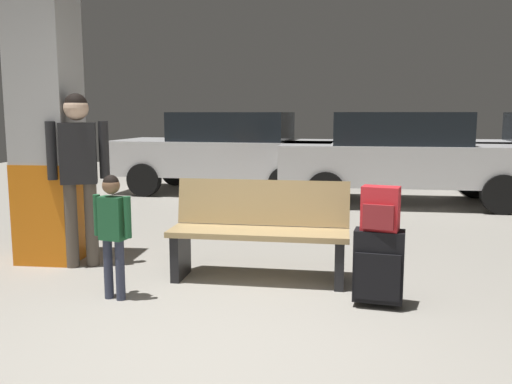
{
  "coord_description": "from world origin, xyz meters",
  "views": [
    {
      "loc": [
        0.69,
        -3.15,
        1.5
      ],
      "look_at": [
        0.14,
        1.3,
        0.85
      ],
      "focal_mm": 38.49,
      "sensor_mm": 36.0,
      "label": 1
    }
  ],
  "objects_px": {
    "backpack_bright": "(380,209)",
    "bench": "(260,231)",
    "structural_pillar": "(48,130)",
    "parked_car_near": "(404,155)",
    "suitcase": "(379,266)",
    "adult": "(78,161)",
    "parked_car_far": "(227,150)",
    "child": "(112,223)"
  },
  "relations": [
    {
      "from": "suitcase",
      "to": "adult",
      "type": "bearing_deg",
      "value": 164.13
    },
    {
      "from": "suitcase",
      "to": "parked_car_far",
      "type": "relative_size",
      "value": 0.14
    },
    {
      "from": "backpack_bright",
      "to": "parked_car_near",
      "type": "distance_m",
      "value": 5.15
    },
    {
      "from": "backpack_bright",
      "to": "parked_car_far",
      "type": "distance_m",
      "value": 6.38
    },
    {
      "from": "parked_car_far",
      "to": "parked_car_near",
      "type": "distance_m",
      "value": 3.25
    },
    {
      "from": "suitcase",
      "to": "backpack_bright",
      "type": "height_order",
      "value": "backpack_bright"
    },
    {
      "from": "suitcase",
      "to": "child",
      "type": "relative_size",
      "value": 0.6
    },
    {
      "from": "adult",
      "to": "parked_car_near",
      "type": "xyz_separation_m",
      "value": [
        3.65,
        4.29,
        -0.23
      ]
    },
    {
      "from": "bench",
      "to": "structural_pillar",
      "type": "bearing_deg",
      "value": 169.76
    },
    {
      "from": "child",
      "to": "parked_car_far",
      "type": "relative_size",
      "value": 0.24
    },
    {
      "from": "suitcase",
      "to": "adult",
      "type": "height_order",
      "value": "adult"
    },
    {
      "from": "bench",
      "to": "parked_car_near",
      "type": "xyz_separation_m",
      "value": [
        1.88,
        4.47,
        0.36
      ]
    },
    {
      "from": "suitcase",
      "to": "parked_car_far",
      "type": "distance_m",
      "value": 6.4
    },
    {
      "from": "structural_pillar",
      "to": "backpack_bright",
      "type": "xyz_separation_m",
      "value": [
        3.18,
        -1.0,
        -0.56
      ]
    },
    {
      "from": "adult",
      "to": "parked_car_near",
      "type": "height_order",
      "value": "adult"
    },
    {
      "from": "adult",
      "to": "parked_car_near",
      "type": "relative_size",
      "value": 0.41
    },
    {
      "from": "bench",
      "to": "suitcase",
      "type": "xyz_separation_m",
      "value": [
        1.0,
        -0.6,
        -0.12
      ]
    },
    {
      "from": "structural_pillar",
      "to": "parked_car_near",
      "type": "relative_size",
      "value": 0.65
    },
    {
      "from": "bench",
      "to": "suitcase",
      "type": "relative_size",
      "value": 2.68
    },
    {
      "from": "bench",
      "to": "parked_car_far",
      "type": "height_order",
      "value": "parked_car_far"
    },
    {
      "from": "structural_pillar",
      "to": "parked_car_near",
      "type": "distance_m",
      "value": 5.78
    },
    {
      "from": "suitcase",
      "to": "child",
      "type": "bearing_deg",
      "value": -177.48
    },
    {
      "from": "structural_pillar",
      "to": "parked_car_far",
      "type": "relative_size",
      "value": 0.63
    },
    {
      "from": "bench",
      "to": "adult",
      "type": "height_order",
      "value": "adult"
    },
    {
      "from": "parked_car_near",
      "to": "child",
      "type": "bearing_deg",
      "value": -119.96
    },
    {
      "from": "suitcase",
      "to": "bench",
      "type": "bearing_deg",
      "value": 148.91
    },
    {
      "from": "adult",
      "to": "suitcase",
      "type": "bearing_deg",
      "value": -15.87
    },
    {
      "from": "backpack_bright",
      "to": "bench",
      "type": "bearing_deg",
      "value": 148.88
    },
    {
      "from": "suitcase",
      "to": "child",
      "type": "height_order",
      "value": "child"
    },
    {
      "from": "suitcase",
      "to": "backpack_bright",
      "type": "relative_size",
      "value": 1.78
    },
    {
      "from": "adult",
      "to": "parked_car_far",
      "type": "distance_m",
      "value": 5.22
    },
    {
      "from": "adult",
      "to": "bench",
      "type": "bearing_deg",
      "value": -5.98
    },
    {
      "from": "structural_pillar",
      "to": "suitcase",
      "type": "height_order",
      "value": "structural_pillar"
    },
    {
      "from": "backpack_bright",
      "to": "suitcase",
      "type": "bearing_deg",
      "value": 19.7
    },
    {
      "from": "parked_car_far",
      "to": "parked_car_near",
      "type": "xyz_separation_m",
      "value": [
        3.13,
        -0.9,
        0.0
      ]
    },
    {
      "from": "parked_car_far",
      "to": "backpack_bright",
      "type": "bearing_deg",
      "value": -69.39
    },
    {
      "from": "child",
      "to": "parked_car_near",
      "type": "height_order",
      "value": "parked_car_near"
    },
    {
      "from": "adult",
      "to": "backpack_bright",
      "type": "bearing_deg",
      "value": -15.88
    },
    {
      "from": "bench",
      "to": "backpack_bright",
      "type": "relative_size",
      "value": 4.76
    },
    {
      "from": "adult",
      "to": "parked_car_far",
      "type": "xyz_separation_m",
      "value": [
        0.53,
        5.18,
        -0.23
      ]
    },
    {
      "from": "structural_pillar",
      "to": "suitcase",
      "type": "relative_size",
      "value": 4.44
    },
    {
      "from": "structural_pillar",
      "to": "backpack_bright",
      "type": "relative_size",
      "value": 7.88
    }
  ]
}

